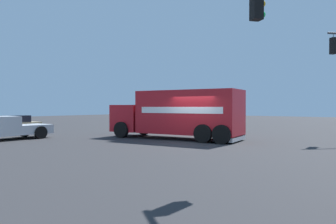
% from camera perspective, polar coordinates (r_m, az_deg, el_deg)
% --- Properties ---
extents(ground_plane, '(100.00, 100.00, 0.00)m').
position_cam_1_polar(ground_plane, '(17.18, 4.79, -5.50)').
color(ground_plane, '#2B2B2D').
extents(delivery_truck, '(8.34, 3.57, 2.89)m').
position_cam_1_polar(delivery_truck, '(18.77, 1.96, -0.34)').
color(delivery_truck, '#AD141E').
rests_on(delivery_truck, ground).
extents(traffic_light_primary, '(3.07, 2.46, 5.88)m').
position_cam_1_polar(traffic_light_primary, '(7.82, 24.58, 15.03)').
color(traffic_light_primary, '#38383D').
rests_on(traffic_light_primary, ground).
extents(pickup_silver, '(2.42, 5.27, 1.38)m').
position_cam_1_polar(pickup_silver, '(20.48, -27.95, -2.52)').
color(pickup_silver, '#B7BABF').
rests_on(pickup_silver, ground).
extents(sedan_tan, '(2.07, 4.32, 1.31)m').
position_cam_1_polar(sedan_tan, '(24.90, -27.24, -2.14)').
color(sedan_tan, tan).
rests_on(sedan_tan, ground).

